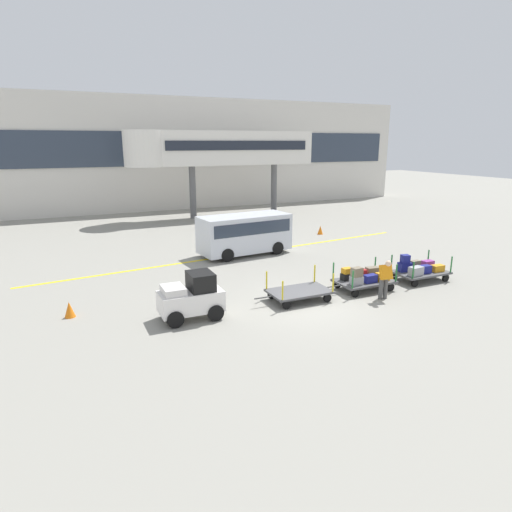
{
  "coord_description": "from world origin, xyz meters",
  "views": [
    {
      "loc": [
        -8.05,
        -12.89,
        5.8
      ],
      "look_at": [
        -0.64,
        2.99,
        1.22
      ],
      "focal_mm": 30.68,
      "sensor_mm": 36.0,
      "label": 1
    }
  ],
  "objects": [
    {
      "name": "shuttle_van",
      "position": [
        0.95,
        7.82,
        1.23
      ],
      "size": [
        4.96,
        2.35,
        2.1
      ],
      "color": "silver",
      "rests_on": "ground_plane"
    },
    {
      "name": "jet_bridge",
      "position": [
        3.77,
        19.99,
        5.27
      ],
      "size": [
        14.97,
        3.0,
        6.64
      ],
      "color": "silver",
      "rests_on": "ground_plane"
    },
    {
      "name": "baggage_tug",
      "position": [
        -4.16,
        0.55,
        0.75
      ],
      "size": [
        2.11,
        1.24,
        1.58
      ],
      "color": "white",
      "rests_on": "ground_plane"
    },
    {
      "name": "ground_plane",
      "position": [
        0.0,
        0.0,
        0.0
      ],
      "size": [
        120.0,
        120.0,
        0.0
      ],
      "primitive_type": "plane",
      "color": "gray"
    },
    {
      "name": "apron_lead_line",
      "position": [
        0.86,
        7.9,
        0.0
      ],
      "size": [
        21.72,
        2.66,
        0.01
      ],
      "primitive_type": "cube",
      "rotation": [
        0.0,
        0.0,
        0.11
      ],
      "color": "yellow",
      "rests_on": "ground_plane"
    },
    {
      "name": "safety_cone_far",
      "position": [
        -7.92,
        2.41,
        0.28
      ],
      "size": [
        0.36,
        0.36,
        0.55
      ],
      "primitive_type": "cone",
      "color": "orange",
      "rests_on": "ground_plane"
    },
    {
      "name": "terminal_building",
      "position": [
        0.0,
        25.98,
        4.77
      ],
      "size": [
        50.21,
        2.51,
        9.53
      ],
      "color": "beige",
      "rests_on": "ground_plane"
    },
    {
      "name": "baggage_cart_lead",
      "position": [
        -0.01,
        0.51,
        0.35
      ],
      "size": [
        3.01,
        1.42,
        1.1
      ],
      "color": "#4C4C4F",
      "rests_on": "ground_plane"
    },
    {
      "name": "baggage_cart_middle",
      "position": [
        2.97,
        0.47,
        0.5
      ],
      "size": [
        3.01,
        1.42,
        1.1
      ],
      "color": "#4C4C4F",
      "rests_on": "ground_plane"
    },
    {
      "name": "baggage_handler",
      "position": [
        2.98,
        -0.74,
        0.87
      ],
      "size": [
        0.47,
        0.48,
        1.56
      ],
      "color": "#4C4C4C",
      "rests_on": "ground_plane"
    },
    {
      "name": "baggage_cart_tail",
      "position": [
        5.93,
        0.47,
        0.49
      ],
      "size": [
        3.01,
        1.42,
        1.13
      ],
      "color": "#4C4C4F",
      "rests_on": "ground_plane"
    },
    {
      "name": "safety_cone_near",
      "position": [
        7.48,
        10.53,
        0.28
      ],
      "size": [
        0.36,
        0.36,
        0.55
      ],
      "primitive_type": "cone",
      "color": "orange",
      "rests_on": "ground_plane"
    }
  ]
}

